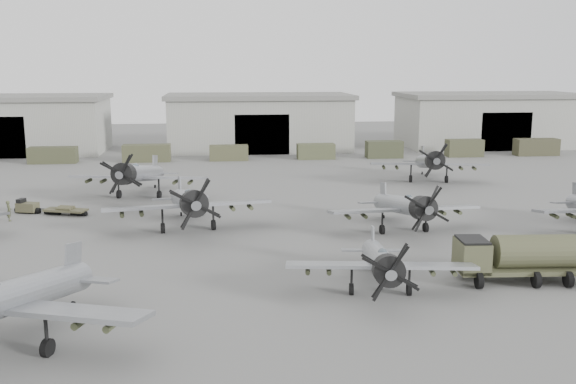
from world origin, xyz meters
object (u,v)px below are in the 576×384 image
Objects in this scene: aircraft_far_0 at (138,174)px; aircraft_near_0 at (1,302)px; aircraft_near_1 at (381,262)px; fuel_tanker at (517,255)px; aircraft_far_1 at (429,161)px; ground_crew at (9,211)px; tug_trailer at (42,208)px; aircraft_mid_1 at (188,202)px; aircraft_mid_2 at (405,206)px.

aircraft_near_0 is at bearing -82.42° from aircraft_far_0.
fuel_tanker is (8.96, 1.54, -0.33)m from aircraft_near_1.
aircraft_far_1 is 1.73× the size of fuel_tanker.
aircraft_far_0 is 7.77× the size of ground_crew.
aircraft_near_1 reaches higher than ground_crew.
aircraft_far_0 reaches higher than tug_trailer.
aircraft_mid_1 reaches higher than tug_trailer.
aircraft_mid_2 is (17.13, -2.39, -0.25)m from aircraft_mid_1.
aircraft_far_1 is at bearing 68.67° from aircraft_near_0.
fuel_tanker is 40.69m from tug_trailer.
aircraft_far_0 reaches higher than aircraft_far_1.
fuel_tanker is at bearing 17.85° from aircraft_near_1.
aircraft_far_1 is at bearing -90.98° from ground_crew.
aircraft_far_1 is at bearing 75.39° from aircraft_near_1.
tug_trailer is at bearing -153.48° from aircraft_far_1.
tug_trailer is at bearing -58.50° from ground_crew.
tug_trailer is 3.27m from ground_crew.
aircraft_near_0 is at bearing -119.21° from aircraft_far_1.
tug_trailer is (-5.81, 29.34, -2.03)m from aircraft_near_0.
aircraft_near_1 is 0.81× the size of aircraft_far_0.
aircraft_far_0 is 1.77× the size of fuel_tanker.
aircraft_near_1 is at bearing -62.86° from aircraft_mid_1.
fuel_tanker is 41.15m from ground_crew.
fuel_tanker is at bearing 32.58° from aircraft_near_0.
aircraft_mid_1 is 16.44m from ground_crew.
aircraft_near_0 is at bearing -161.68° from fuel_tanker.
aircraft_near_1 reaches higher than tug_trailer.
ground_crew is at bearing 155.56° from fuel_tanker.
aircraft_far_1 reaches higher than aircraft_near_1.
aircraft_far_0 reaches higher than fuel_tanker.
tug_trailer is (-39.75, -11.30, -1.94)m from aircraft_far_1.
aircraft_mid_1 is 7.64× the size of ground_crew.
aircraft_far_1 is 44.05m from ground_crew.
aircraft_near_0 is 20.03m from aircraft_near_1.
aircraft_near_1 is 6.28× the size of ground_crew.
aircraft_far_1 is (31.86, 5.50, -0.06)m from aircraft_far_0.
aircraft_far_0 is (-17.18, 29.62, 0.48)m from aircraft_near_1.
aircraft_near_1 is 19.76m from aircraft_mid_1.
aircraft_mid_1 reaches higher than ground_crew.
fuel_tanker is 4.38× the size of ground_crew.
ground_crew is at bearing 151.80° from aircraft_mid_1.
aircraft_mid_2 is 1.56× the size of fuel_tanker.
aircraft_mid_2 reaches higher than ground_crew.
aircraft_mid_1 is at bearing 89.06° from aircraft_near_0.
aircraft_mid_2 is at bearing -122.65° from ground_crew.
tug_trailer is at bearing 157.41° from aircraft_mid_2.
aircraft_near_0 reaches higher than aircraft_mid_1.
ground_crew is (-7.87, 26.82, -1.64)m from aircraft_near_0.
ground_crew is at bearing -129.15° from aircraft_far_0.
aircraft_near_1 is (19.25, 5.51, -0.51)m from aircraft_near_0.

